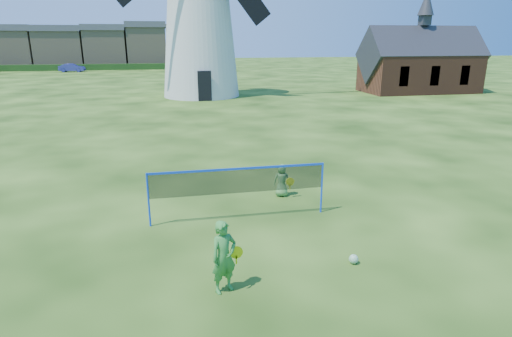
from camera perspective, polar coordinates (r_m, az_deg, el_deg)
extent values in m
plane|color=black|center=(12.00, -0.46, -7.61)|extent=(220.00, 220.00, 0.00)
cube|color=black|center=(36.26, -6.92, 10.94)|extent=(1.13, 0.14, 2.49)
cube|color=black|center=(36.76, -7.27, 17.89)|extent=(0.79, 0.14, 1.02)
cube|color=brown|center=(45.23, 21.05, 11.82)|extent=(10.61, 5.31, 3.54)
cube|color=#2D3035|center=(45.14, 21.30, 14.04)|extent=(11.14, 5.40, 5.40)
cube|color=#2D3035|center=(45.15, 21.74, 18.01)|extent=(0.88, 0.88, 0.88)
cone|color=#2D3035|center=(45.24, 21.97, 20.01)|extent=(1.50, 1.50, 2.30)
cube|color=black|center=(41.41, 19.28, 11.61)|extent=(0.88, 0.09, 1.77)
cube|color=black|center=(43.05, 22.91, 11.41)|extent=(0.88, 0.09, 1.77)
cube|color=black|center=(44.85, 26.25, 11.18)|extent=(0.88, 0.09, 1.77)
cylinder|color=blue|center=(12.01, -14.25, -4.13)|extent=(0.05, 0.05, 1.55)
cylinder|color=blue|center=(12.73, 8.83, -2.58)|extent=(0.05, 0.05, 1.55)
cube|color=black|center=(11.99, -2.39, -1.72)|extent=(5.00, 0.01, 0.70)
cube|color=blue|center=(11.88, -2.41, -0.03)|extent=(5.00, 0.02, 0.06)
imported|color=#368736|center=(8.79, -4.33, -11.78)|extent=(0.67, 0.57, 1.55)
cylinder|color=#ECEE0C|center=(8.98, -2.68, -11.19)|extent=(0.28, 0.02, 0.28)
cube|color=#ECEE0C|center=(9.07, -2.66, -12.14)|extent=(0.03, 0.02, 0.20)
imported|color=#5E9F4D|center=(13.99, 3.49, -1.60)|extent=(0.61, 0.48, 1.08)
cylinder|color=#ECEE0C|center=(13.84, 4.61, -1.78)|extent=(0.28, 0.02, 0.28)
cube|color=#ECEE0C|center=(13.90, 4.59, -2.44)|extent=(0.03, 0.02, 0.20)
sphere|color=green|center=(10.31, 12.99, -11.78)|extent=(0.22, 0.22, 0.22)
cube|color=#9B8667|center=(86.52, -29.46, 13.68)|extent=(6.31, 8.00, 6.30)
cube|color=#4C4C54|center=(86.52, -29.82, 16.07)|extent=(6.61, 8.40, 1.00)
cube|color=#9B8667|center=(84.67, -24.62, 14.26)|extent=(7.71, 8.00, 6.24)
cube|color=#4C4C54|center=(84.67, -24.93, 16.69)|extent=(8.01, 8.40, 1.00)
cube|color=#9B8667|center=(83.38, -19.37, 14.86)|extent=(6.92, 8.00, 6.42)
cube|color=#4C4C54|center=(83.38, -19.63, 17.40)|extent=(7.22, 8.40, 1.00)
cube|color=#9B8667|center=(82.79, -14.37, 15.44)|extent=(6.61, 8.00, 6.94)
cube|color=#4C4C54|center=(82.81, -14.58, 18.18)|extent=(6.91, 8.40, 1.00)
cube|color=#9B8667|center=(82.81, -9.21, 15.58)|extent=(7.16, 8.00, 6.47)
cube|color=#4C4C54|center=(82.82, -9.34, 18.16)|extent=(7.46, 8.40, 1.00)
cube|color=#193814|center=(79.38, -26.65, 12.01)|extent=(62.00, 0.80, 1.00)
imported|color=navy|center=(74.77, -23.49, 12.31)|extent=(4.05, 1.80, 1.29)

